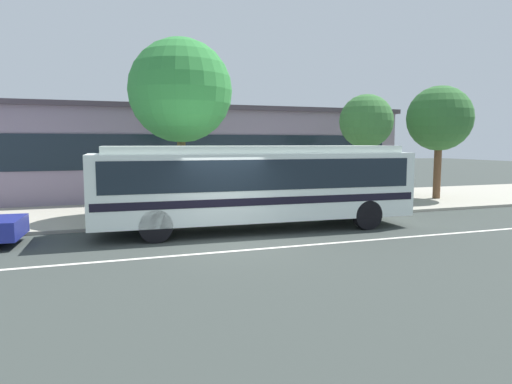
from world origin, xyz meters
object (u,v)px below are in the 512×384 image
at_px(transit_bus, 256,181).
at_px(pedestrian_walking_along_curb, 200,192).
at_px(street_tree_mid_block, 366,122).
at_px(pedestrian_waiting_near_sign, 206,189).
at_px(bus_stop_sign, 313,176).
at_px(street_tree_far_end, 439,119).
at_px(street_tree_near_stop, 180,91).

height_order(transit_bus, pedestrian_walking_along_curb, transit_bus).
bearing_deg(street_tree_mid_block, pedestrian_waiting_near_sign, -173.73).
bearing_deg(pedestrian_waiting_near_sign, bus_stop_sign, -20.31).
bearing_deg(bus_stop_sign, transit_bus, -150.17).
bearing_deg(street_tree_mid_block, street_tree_far_end, 3.69).
xyz_separation_m(transit_bus, pedestrian_waiting_near_sign, (-0.98, 3.19, -0.55)).
bearing_deg(street_tree_near_stop, transit_bus, -62.12).
relative_size(transit_bus, bus_stop_sign, 4.62).
relative_size(pedestrian_walking_along_curb, street_tree_mid_block, 0.33).
relative_size(transit_bus, street_tree_mid_block, 2.13).
distance_m(pedestrian_walking_along_curb, street_tree_far_end, 13.21).
bearing_deg(pedestrian_walking_along_curb, pedestrian_waiting_near_sign, 63.93).
bearing_deg(street_tree_near_stop, street_tree_far_end, 3.47).
distance_m(transit_bus, street_tree_mid_block, 8.28).
xyz_separation_m(transit_bus, street_tree_near_stop, (-1.87, 3.54, 3.29)).
relative_size(transit_bus, street_tree_near_stop, 1.58).
bearing_deg(street_tree_near_stop, pedestrian_waiting_near_sign, -21.36).
bearing_deg(bus_stop_sign, street_tree_near_stop, 159.50).
xyz_separation_m(bus_stop_sign, street_tree_far_end, (8.28, 2.62, 2.51)).
xyz_separation_m(pedestrian_walking_along_curb, street_tree_near_stop, (-0.46, 1.23, 3.84)).
xyz_separation_m(transit_bus, street_tree_far_end, (11.28, 4.34, 2.48)).
xyz_separation_m(pedestrian_walking_along_curb, bus_stop_sign, (4.41, -0.59, 0.52)).
distance_m(transit_bus, street_tree_far_end, 12.34).
height_order(pedestrian_waiting_near_sign, street_tree_far_end, street_tree_far_end).
bearing_deg(street_tree_mid_block, transit_bus, -149.40).
distance_m(street_tree_near_stop, street_tree_far_end, 13.21).
bearing_deg(street_tree_far_end, street_tree_mid_block, -176.31).
bearing_deg(transit_bus, pedestrian_walking_along_curb, 121.38).
distance_m(pedestrian_walking_along_curb, street_tree_near_stop, 4.06).
xyz_separation_m(pedestrian_waiting_near_sign, street_tree_mid_block, (7.84, 0.86, 2.78)).
relative_size(transit_bus, street_tree_far_end, 1.91).
relative_size(bus_stop_sign, street_tree_far_end, 0.41).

